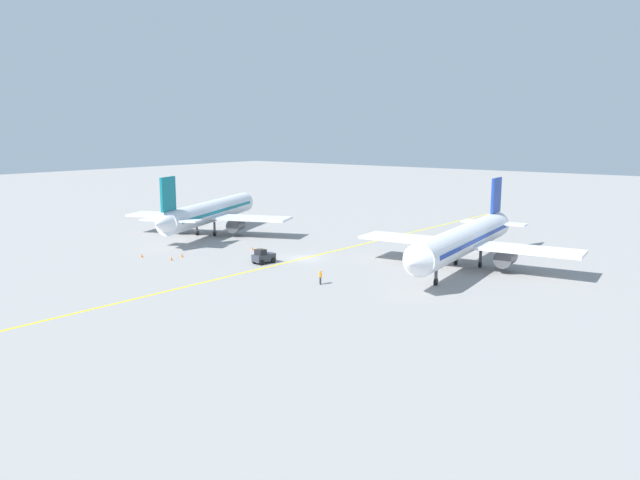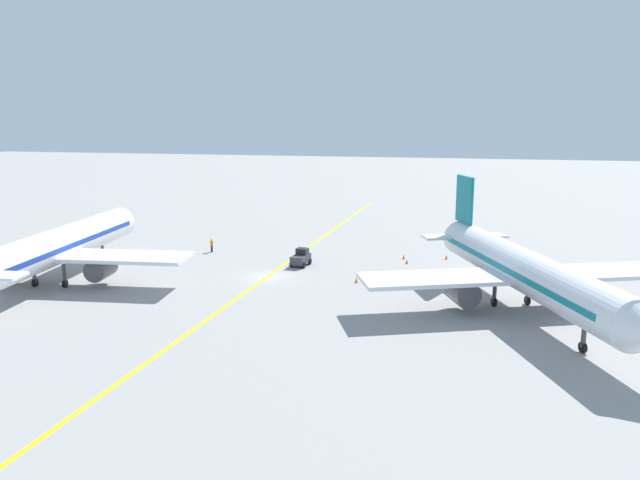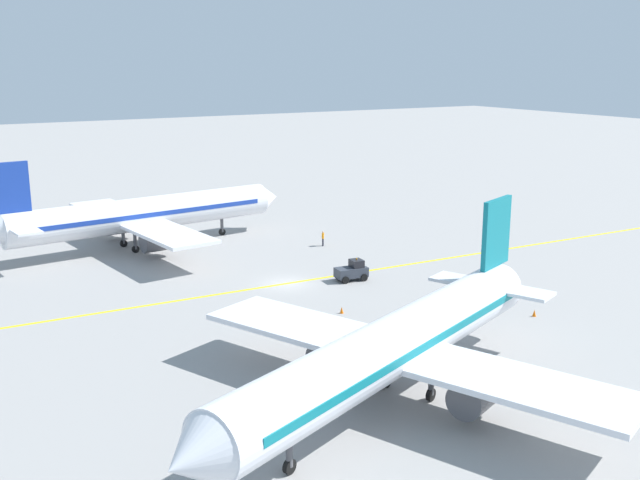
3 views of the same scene
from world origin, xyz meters
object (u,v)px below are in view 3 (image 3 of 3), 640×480
(traffic_cone_near_nose, at_px, (466,305))
(traffic_cone_by_wingtip, at_px, (534,313))
(airplane_adjacent_stand, at_px, (141,215))
(baggage_tug_dark, at_px, (352,271))
(airplane_at_gate, at_px, (396,345))
(ground_crew_worker, at_px, (323,238))
(traffic_cone_mid_apron, at_px, (342,310))
(traffic_cone_far_edge, at_px, (482,299))

(traffic_cone_near_nose, bearing_deg, traffic_cone_by_wingtip, -141.68)
(airplane_adjacent_stand, xyz_separation_m, baggage_tug_dark, (-22.19, -13.27, -2.81))
(traffic_cone_by_wingtip, bearing_deg, airplane_adjacent_stand, 28.26)
(airplane_at_gate, distance_m, ground_crew_worker, 39.56)
(baggage_tug_dark, xyz_separation_m, ground_crew_worker, (12.89, -4.38, 0.01))
(ground_crew_worker, xyz_separation_m, traffic_cone_mid_apron, (-20.43, 10.20, -0.63))
(traffic_cone_near_nose, distance_m, traffic_cone_by_wingtip, 5.54)
(airplane_at_gate, bearing_deg, baggage_tug_dark, -26.85)
(traffic_cone_far_edge, bearing_deg, airplane_adjacent_stand, 30.28)
(traffic_cone_mid_apron, height_order, traffic_cone_far_edge, same)
(airplane_at_gate, distance_m, baggage_tug_dark, 26.09)
(traffic_cone_by_wingtip, bearing_deg, traffic_cone_mid_apron, 57.02)
(airplane_adjacent_stand, distance_m, ground_crew_worker, 20.14)
(baggage_tug_dark, bearing_deg, ground_crew_worker, -18.76)
(ground_crew_worker, height_order, traffic_cone_far_edge, ground_crew_worker)
(traffic_cone_near_nose, bearing_deg, baggage_tug_dark, 18.19)
(traffic_cone_mid_apron, relative_size, traffic_cone_by_wingtip, 1.00)
(baggage_tug_dark, height_order, traffic_cone_far_edge, baggage_tug_dark)
(baggage_tug_dark, relative_size, traffic_cone_far_edge, 5.70)
(traffic_cone_mid_apron, bearing_deg, traffic_cone_far_edge, -106.47)
(ground_crew_worker, relative_size, traffic_cone_far_edge, 3.05)
(traffic_cone_near_nose, xyz_separation_m, traffic_cone_mid_apron, (4.16, 9.67, 0.00))
(airplane_adjacent_stand, height_order, traffic_cone_by_wingtip, airplane_adjacent_stand)
(baggage_tug_dark, relative_size, traffic_cone_near_nose, 5.70)
(baggage_tug_dark, height_order, traffic_cone_near_nose, baggage_tug_dark)
(airplane_at_gate, bearing_deg, traffic_cone_by_wingtip, -69.51)
(ground_crew_worker, bearing_deg, airplane_at_gate, 155.94)
(airplane_adjacent_stand, distance_m, baggage_tug_dark, 26.00)
(ground_crew_worker, height_order, traffic_cone_near_nose, ground_crew_worker)
(ground_crew_worker, bearing_deg, traffic_cone_by_wingtip, -174.27)
(ground_crew_worker, relative_size, traffic_cone_mid_apron, 3.05)
(traffic_cone_far_edge, bearing_deg, airplane_at_gate, 124.01)
(traffic_cone_far_edge, bearing_deg, traffic_cone_mid_apron, 73.53)
(baggage_tug_dark, distance_m, ground_crew_worker, 13.61)
(baggage_tug_dark, bearing_deg, traffic_cone_near_nose, -161.81)
(airplane_adjacent_stand, bearing_deg, baggage_tug_dark, -149.11)
(airplane_at_gate, height_order, airplane_adjacent_stand, same)
(airplane_adjacent_stand, xyz_separation_m, traffic_cone_by_wingtip, (-38.23, -20.55, -3.43))
(traffic_cone_near_nose, bearing_deg, traffic_cone_far_edge, -75.18)
(airplane_adjacent_stand, relative_size, traffic_cone_far_edge, 64.60)
(traffic_cone_mid_apron, xyz_separation_m, traffic_cone_far_edge, (-3.54, -11.98, 0.00))
(baggage_tug_dark, bearing_deg, airplane_at_gate, 153.15)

